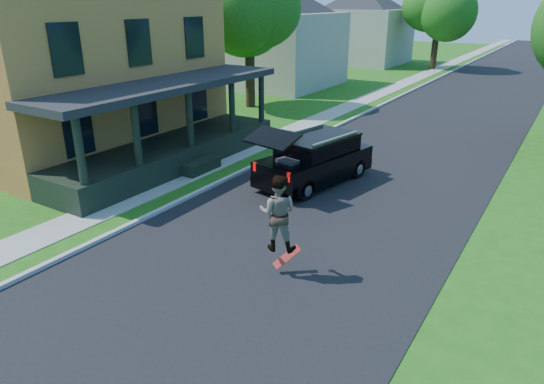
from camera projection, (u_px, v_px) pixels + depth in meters
The scene contains 13 objects.
ground at pixel (214, 296), 10.24m from camera, with size 140.00×140.00×0.00m, color #1F5D12.
street at pixel (449, 117), 25.95m from camera, with size 8.00×120.00×0.02m, color black.
curb at pixel (377, 108), 27.96m from camera, with size 0.15×120.00×0.12m, color #ACADA7.
sidewalk at pixel (352, 105), 28.73m from camera, with size 1.30×120.00×0.03m, color #999890.
front_walk at pixel (123, 154), 19.68m from camera, with size 6.50×1.20×0.03m, color #999890.
main_house at pixel (53, 24), 19.50m from camera, with size 15.56×15.56×10.10m.
neighbor_house_mid at pixel (275, 25), 34.25m from camera, with size 12.78×12.78×8.30m.
neighbor_house_far at pixel (363, 18), 46.82m from camera, with size 12.78×12.78×8.30m.
black_suv at pixel (315, 159), 16.28m from camera, with size 2.59×4.91×2.17m.
skateboarder at pixel (278, 213), 10.54m from camera, with size 1.02×0.91×1.74m.
skateboard at pixel (287, 258), 10.99m from camera, with size 0.54×0.49×0.53m.
tree_left_mid at pixel (249, 14), 26.60m from camera, with size 6.30×6.00×7.77m.
tree_left_far at pixel (440, 3), 41.68m from camera, with size 6.97×6.77×8.68m.
Camera 1 is at (5.70, -6.70, 5.82)m, focal length 32.00 mm.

